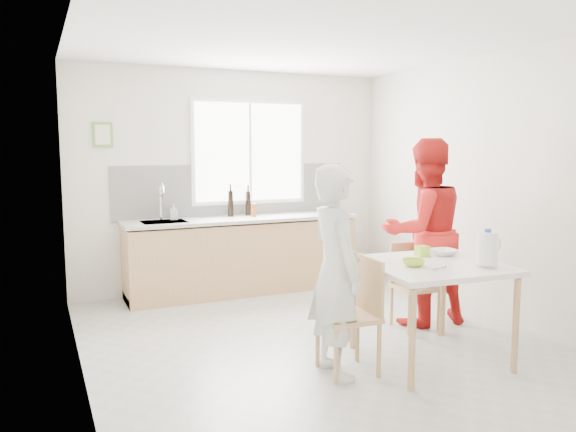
% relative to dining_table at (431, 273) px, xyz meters
% --- Properties ---
extents(ground, '(4.50, 4.50, 0.00)m').
position_rel_dining_table_xyz_m(ground, '(-0.65, 0.78, -0.73)').
color(ground, '#B7B7B2').
rests_on(ground, ground).
extents(room_shell, '(4.50, 4.50, 4.50)m').
position_rel_dining_table_xyz_m(room_shell, '(-0.65, 0.78, 0.91)').
color(room_shell, silver).
rests_on(room_shell, ground).
extents(window, '(1.50, 0.06, 1.30)m').
position_rel_dining_table_xyz_m(window, '(-0.45, 3.01, 0.97)').
color(window, white).
rests_on(window, room_shell).
extents(backsplash, '(3.00, 0.02, 0.65)m').
position_rel_dining_table_xyz_m(backsplash, '(-0.65, 3.02, 0.49)').
color(backsplash, white).
rests_on(backsplash, room_shell).
extents(picture_frame, '(0.22, 0.03, 0.28)m').
position_rel_dining_table_xyz_m(picture_frame, '(-2.20, 3.02, 1.17)').
color(picture_frame, '#659744').
rests_on(picture_frame, room_shell).
extents(kitchen_counter, '(2.84, 0.64, 1.37)m').
position_rel_dining_table_xyz_m(kitchen_counter, '(-0.65, 2.73, -0.32)').
color(kitchen_counter, tan).
rests_on(kitchen_counter, ground).
extents(dining_table, '(1.13, 1.13, 0.82)m').
position_rel_dining_table_xyz_m(dining_table, '(0.00, 0.00, 0.00)').
color(dining_table, white).
rests_on(dining_table, ground).
extents(chair_left, '(0.45, 0.45, 0.90)m').
position_rel_dining_table_xyz_m(chair_left, '(-0.68, 0.05, -0.24)').
color(chair_left, tan).
rests_on(chair_left, ground).
extents(chair_far, '(0.41, 0.41, 0.83)m').
position_rel_dining_table_xyz_m(chair_far, '(0.41, 0.79, -0.28)').
color(chair_far, tan).
rests_on(chair_far, ground).
extents(person_white, '(0.43, 0.62, 1.64)m').
position_rel_dining_table_xyz_m(person_white, '(-0.86, 0.06, 0.09)').
color(person_white, silver).
rests_on(person_white, ground).
extents(person_red, '(0.95, 0.76, 1.85)m').
position_rel_dining_table_xyz_m(person_red, '(0.57, 0.83, 0.19)').
color(person_red, red).
rests_on(person_red, ground).
extents(bowl_green, '(0.19, 0.19, 0.06)m').
position_rel_dining_table_xyz_m(bowl_green, '(-0.20, -0.04, 0.11)').
color(bowl_green, '#A2CD2F').
rests_on(bowl_green, dining_table).
extents(bowl_white, '(0.23, 0.23, 0.05)m').
position_rel_dining_table_xyz_m(bowl_white, '(0.32, 0.23, 0.11)').
color(bowl_white, white).
rests_on(bowl_white, dining_table).
extents(milk_jug, '(0.22, 0.16, 0.28)m').
position_rel_dining_table_xyz_m(milk_jug, '(0.30, -0.30, 0.24)').
color(milk_jug, white).
rests_on(milk_jug, dining_table).
extents(green_box, '(0.11, 0.11, 0.09)m').
position_rel_dining_table_xyz_m(green_box, '(0.12, 0.27, 0.13)').
color(green_box, '#A3D431').
rests_on(green_box, dining_table).
extents(spoon, '(0.16, 0.06, 0.01)m').
position_rel_dining_table_xyz_m(spoon, '(-0.10, -0.21, 0.09)').
color(spoon, '#A5A5AA').
rests_on(spoon, dining_table).
extents(cutting_board, '(0.39, 0.31, 0.01)m').
position_rel_dining_table_xyz_m(cutting_board, '(0.60, 2.67, 0.19)').
color(cutting_board, '#73B82A').
rests_on(cutting_board, kitchen_counter).
extents(wine_bottle_a, '(0.07, 0.07, 0.32)m').
position_rel_dining_table_xyz_m(wine_bottle_a, '(-0.75, 2.87, 0.35)').
color(wine_bottle_a, black).
rests_on(wine_bottle_a, kitchen_counter).
extents(wine_bottle_b, '(0.07, 0.07, 0.30)m').
position_rel_dining_table_xyz_m(wine_bottle_b, '(-0.51, 2.91, 0.34)').
color(wine_bottle_b, black).
rests_on(wine_bottle_b, kitchen_counter).
extents(jar_amber, '(0.06, 0.06, 0.16)m').
position_rel_dining_table_xyz_m(jar_amber, '(-0.50, 2.74, 0.27)').
color(jar_amber, '#954B20').
rests_on(jar_amber, kitchen_counter).
extents(soap_bottle, '(0.09, 0.09, 0.19)m').
position_rel_dining_table_xyz_m(soap_bottle, '(-1.46, 2.87, 0.28)').
color(soap_bottle, '#999999').
rests_on(soap_bottle, kitchen_counter).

